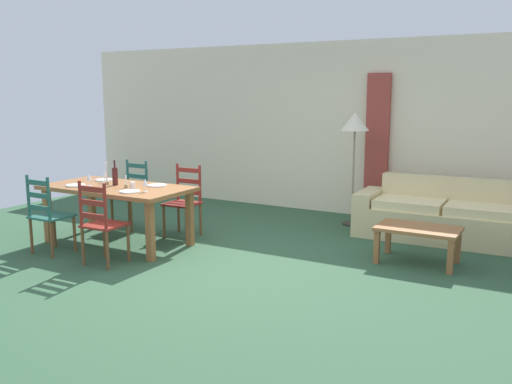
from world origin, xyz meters
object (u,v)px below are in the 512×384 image
dining_table (117,193)px  dining_chair_near_left (48,215)px  wine_glass_near_right (145,183)px  dining_chair_near_right (101,223)px  coffee_table (418,233)px  coffee_cup_primary (133,186)px  couch (446,218)px  standing_lamp (355,128)px  wine_glass_far_left (104,174)px  wine_glass_near_left (89,177)px  dining_chair_far_right (184,201)px  wine_bottle (115,176)px  dining_chair_far_left (132,195)px

dining_table → dining_chair_near_left: (-0.41, -0.73, -0.19)m
dining_chair_near_left → wine_glass_near_right: size_ratio=5.96×
dining_chair_near_right → wine_glass_near_right: size_ratio=5.96×
coffee_table → dining_table: bearing=-163.4°
coffee_cup_primary → couch: (3.27, 2.34, -0.50)m
dining_table → standing_lamp: size_ratio=1.16×
wine_glass_far_left → coffee_table: wine_glass_far_left is taller
dining_chair_near_left → wine_glass_near_left: bearing=80.0°
dining_chair_far_right → coffee_cup_primary: size_ratio=10.67×
wine_bottle → dining_chair_near_left: bearing=-114.0°
wine_bottle → wine_glass_far_left: (-0.25, 0.07, -0.01)m
coffee_table → coffee_cup_primary: bearing=-160.6°
dining_chair_near_right → wine_bottle: size_ratio=3.04×
dining_chair_near_right → standing_lamp: (1.80, 3.19, 0.93)m
dining_chair_far_left → wine_glass_near_left: (0.13, -0.91, 0.38)m
wine_glass_near_right → dining_table: bearing=166.9°
coffee_table → dining_chair_near_left: bearing=-155.7°
dining_table → wine_glass_far_left: (-0.32, 0.12, 0.20)m
wine_glass_near_left → coffee_cup_primary: (0.64, 0.08, -0.07)m
wine_bottle → standing_lamp: 3.38m
wine_glass_near_right → coffee_table: bearing=22.1°
wine_bottle → couch: (3.67, 2.22, -0.58)m
dining_chair_near_right → wine_bottle: (-0.53, 0.79, 0.39)m
dining_table → coffee_table: (3.53, 1.05, -0.31)m
dining_chair_near_left → dining_chair_far_left: 1.49m
dining_table → wine_glass_near_right: wine_glass_near_right is taller
wine_glass_far_left → coffee_table: bearing=13.6°
dining_chair_near_left → wine_glass_far_left: size_ratio=5.96×
standing_lamp → coffee_cup_primary: bearing=-127.3°
standing_lamp → dining_chair_far_right: bearing=-136.2°
wine_glass_far_left → standing_lamp: size_ratio=0.10×
dining_chair_far_right → wine_glass_near_right: size_ratio=5.96×
wine_glass_near_right → wine_glass_far_left: same height
dining_chair_far_right → standing_lamp: (1.77, 1.70, 0.93)m
coffee_cup_primary → wine_glass_far_left: bearing=163.6°
wine_glass_near_right → couch: 3.90m
standing_lamp → coffee_table: bearing=-47.8°
dining_chair_near_right → dining_chair_far_left: (-0.90, 1.50, 0.00)m
dining_chair_far_left → couch: size_ratio=0.42×
dining_chair_far_right → couch: (3.12, 1.51, -0.19)m
coffee_table → wine_bottle: bearing=-164.4°
coffee_cup_primary → coffee_table: bearing=19.4°
dining_chair_near_right → coffee_table: 3.55m
dining_chair_far_left → dining_chair_far_right: bearing=-0.2°
couch → dining_chair_far_left: bearing=-159.5°
dining_chair_near_left → dining_chair_far_left: (-0.03, 1.49, 0.00)m
dining_chair_near_left → dining_chair_near_right: same height
dining_chair_near_left → couch: (4.02, 3.00, -0.19)m
dining_chair_near_right → wine_glass_far_left: (-0.78, 0.86, 0.38)m
dining_chair_near_right → wine_glass_near_right: bearing=77.8°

